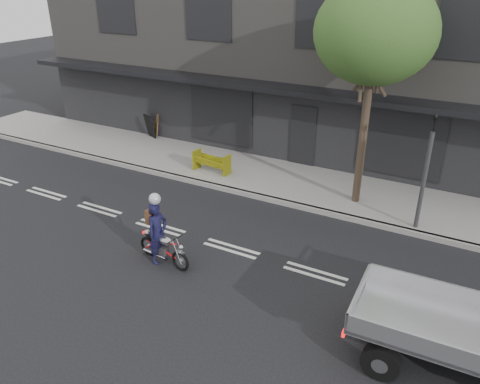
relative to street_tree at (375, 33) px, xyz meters
name	(u,v)px	position (x,y,z in m)	size (l,w,h in m)	color
ground	(231,249)	(-2.20, -4.20, -5.28)	(80.00, 80.00, 0.00)	black
sidewalk	(297,183)	(-2.20, 0.50, -5.20)	(32.00, 3.20, 0.15)	gray
kerb	(279,201)	(-2.20, -1.10, -5.20)	(32.00, 0.20, 0.15)	gray
building_main	(361,43)	(-2.20, 7.10, -1.28)	(26.00, 10.00, 8.00)	slate
street_tree	(375,33)	(0.00, 0.00, 0.00)	(3.40, 3.40, 6.74)	#382B21
traffic_light_pole	(424,179)	(2.00, -0.85, -3.63)	(0.12, 0.12, 3.50)	#2D2D30
motorcycle	(164,247)	(-3.40, -5.59, -4.83)	(1.70, 0.49, 0.88)	black
rider	(158,233)	(-3.55, -5.59, -4.45)	(0.61, 0.40, 1.66)	#131233
construction_barrier	(209,164)	(-5.28, -0.40, -4.74)	(1.37, 0.55, 0.77)	#F5EF0C
sandwich_board	(150,126)	(-9.69, 1.80, -4.62)	(0.64, 0.43, 1.01)	black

